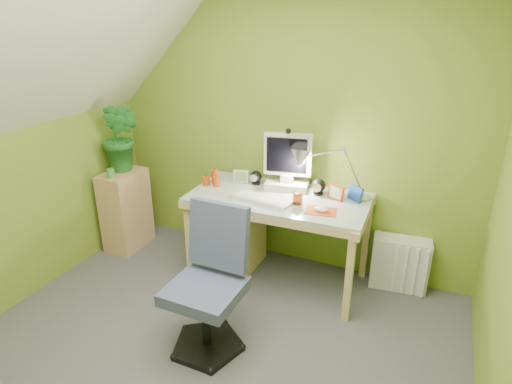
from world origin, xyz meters
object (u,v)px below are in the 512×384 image
at_px(task_chair, 205,290).
at_px(side_ledge, 126,210).
at_px(potted_plant, 121,137).
at_px(radiator, 400,263).
at_px(desk, 278,238).
at_px(desk_lamp, 344,161).
at_px(monitor, 288,156).

bearing_deg(task_chair, side_ledge, 147.81).
distance_m(potted_plant, radiator, 2.60).
xyz_separation_m(side_ledge, radiator, (2.44, 0.35, -0.15)).
distance_m(side_ledge, radiator, 2.47).
relative_size(desk, task_chair, 1.51).
height_order(desk, task_chair, task_chair).
bearing_deg(desk_lamp, potted_plant, -165.11).
xyz_separation_m(desk_lamp, radiator, (0.49, 0.09, -0.83)).
xyz_separation_m(monitor, radiator, (0.94, 0.09, -0.80)).
bearing_deg(desk, side_ledge, -178.81).
bearing_deg(desk, monitor, 88.13).
relative_size(desk_lamp, radiator, 1.37).
bearing_deg(side_ledge, monitor, 9.86).
relative_size(side_ledge, radiator, 1.70).
relative_size(monitor, radiator, 1.25).
distance_m(desk, monitor, 0.67).
distance_m(monitor, desk_lamp, 0.45).
height_order(desk, radiator, desk).
xyz_separation_m(desk_lamp, potted_plant, (-1.94, -0.21, 0.01)).
relative_size(monitor, desk_lamp, 0.91).
bearing_deg(desk, desk_lamp, 19.94).
xyz_separation_m(task_chair, radiator, (1.06, 1.24, -0.24)).
bearing_deg(task_chair, monitor, 84.89).
bearing_deg(radiator, desk, -170.68).
relative_size(side_ledge, potted_plant, 1.19).
distance_m(monitor, task_chair, 1.28).
distance_m(side_ledge, potted_plant, 0.69).
height_order(potted_plant, radiator, potted_plant).
bearing_deg(desk, potted_plant, 179.28).
relative_size(desk_lamp, potted_plant, 0.96).
bearing_deg(monitor, potted_plant, 176.53).
distance_m(task_chair, radiator, 1.65).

